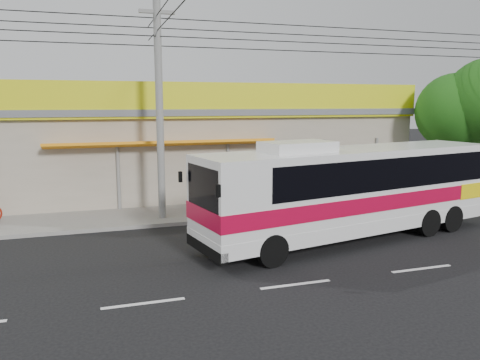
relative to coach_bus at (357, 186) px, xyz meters
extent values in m
plane|color=black|center=(-3.82, -0.88, -1.91)|extent=(120.00, 120.00, 0.00)
cube|color=slate|center=(-3.82, 5.12, -1.83)|extent=(30.00, 3.20, 0.15)
cube|color=gray|center=(-3.82, 10.72, 0.19)|extent=(22.00, 8.00, 4.20)
cube|color=#505257|center=(-3.82, 10.72, 2.44)|extent=(22.60, 8.60, 0.30)
cube|color=#CFD212|center=(-3.82, 6.60, 2.99)|extent=(22.00, 0.24, 1.60)
cube|color=#AC2509|center=(-5.82, 6.57, 2.99)|extent=(9.00, 0.10, 1.20)
cube|color=#12672E|center=(2.68, 6.57, 2.99)|extent=(2.40, 0.10, 1.10)
cube|color=navy|center=(5.38, 6.57, 2.99)|extent=(2.20, 0.10, 1.10)
cube|color=orange|center=(-5.82, 6.42, 1.09)|extent=(10.00, 1.20, 0.37)
cube|color=silver|center=(-0.18, -0.04, -0.08)|extent=(11.78, 4.65, 2.79)
cube|color=#AB072A|center=(-0.18, -0.04, -0.42)|extent=(11.83, 4.70, 0.53)
cube|color=#D9C20B|center=(4.72, 0.96, -0.42)|extent=(2.00, 2.72, 0.58)
cube|color=black|center=(0.48, 0.10, 0.54)|extent=(9.90, 4.31, 1.06)
cube|color=black|center=(-5.75, -1.17, 0.35)|extent=(0.57, 2.10, 1.44)
cube|color=silver|center=(-2.53, -0.52, 1.48)|extent=(2.53, 1.78, 0.35)
cylinder|color=black|center=(-3.92, -1.91, -1.41)|extent=(1.04, 0.50, 1.00)
cylinder|color=black|center=(-4.35, 0.22, -1.41)|extent=(1.04, 0.50, 1.00)
cylinder|color=black|center=(3.90, -0.32, -1.41)|extent=(1.04, 0.50, 1.00)
cylinder|color=black|center=(3.47, 1.81, -1.41)|extent=(1.04, 0.50, 1.00)
cylinder|color=slate|center=(-6.23, 4.52, 2.66)|extent=(0.30, 0.30, 9.13)
cube|color=slate|center=(-6.23, 4.52, 6.31)|extent=(1.37, 0.14, 0.14)
cylinder|color=#331E14|center=(8.43, 4.98, -0.32)|extent=(0.36, 0.36, 3.17)
sphere|color=#134A0F|center=(8.43, 4.98, 2.46)|extent=(3.77, 3.77, 3.77)
sphere|color=#134A0F|center=(9.03, 4.68, 1.86)|extent=(2.38, 2.38, 2.38)
camera|label=1|loc=(-8.77, -14.24, 2.89)|focal=35.00mm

